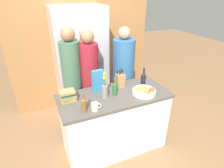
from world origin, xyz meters
TOP-DOWN VIEW (x-y plane):
  - ground_plane at (0.00, 0.00)m, footprint 14.00×14.00m
  - kitchen_island at (0.00, 0.00)m, footprint 1.47×0.66m
  - back_wall_wood at (0.00, 1.51)m, footprint 2.67×0.12m
  - refrigerator at (-0.14, 1.15)m, footprint 0.86×0.63m
  - fruit_bowl at (0.38, -0.13)m, footprint 0.31×0.31m
  - knife_block at (0.17, 0.18)m, footprint 0.11×0.10m
  - flower_vase at (-0.14, -0.02)m, footprint 0.08×0.08m
  - cereal_box at (-0.16, 0.19)m, footprint 0.17×0.08m
  - coffee_mug at (-0.35, -0.23)m, footprint 0.12×0.09m
  - book_stack at (-0.59, 0.10)m, footprint 0.21×0.16m
  - bottle_oil at (0.49, 0.09)m, footprint 0.07×0.07m
  - bottle_vinegar at (-0.00, -0.01)m, footprint 0.06×0.06m
  - bottle_wine at (-0.47, -0.20)m, footprint 0.06×0.06m
  - person_at_sink at (-0.42, 0.62)m, footprint 0.29×0.29m
  - person_in_blue at (-0.16, 0.59)m, footprint 0.29×0.29m
  - person_in_red_tee at (0.43, 0.60)m, footprint 0.35×0.35m

SIDE VIEW (x-z plane):
  - ground_plane at x=0.00m, z-range 0.00..0.00m
  - kitchen_island at x=0.00m, z-range 0.00..0.90m
  - person_in_red_tee at x=0.43m, z-range 0.10..1.75m
  - fruit_bowl at x=0.38m, z-range 0.89..0.99m
  - person_in_blue at x=-0.16m, z-range 0.12..1.76m
  - coffee_mug at x=-0.35m, z-range 0.90..0.99m
  - refrigerator at x=-0.14m, z-range 0.00..1.93m
  - book_stack at x=-0.59m, z-range 0.90..1.04m
  - person_at_sink at x=-0.42m, z-range 0.12..1.83m
  - bottle_wine at x=-0.47m, z-range 0.87..1.11m
  - bottle_vinegar at x=0.00m, z-range 0.87..1.12m
  - knife_block at x=0.17m, z-range 0.86..1.13m
  - bottle_oil at x=0.49m, z-range 0.87..1.13m
  - flower_vase at x=-0.14m, z-range 0.85..1.21m
  - cereal_box at x=-0.16m, z-range 0.90..1.20m
  - back_wall_wood at x=0.00m, z-range 0.00..2.60m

